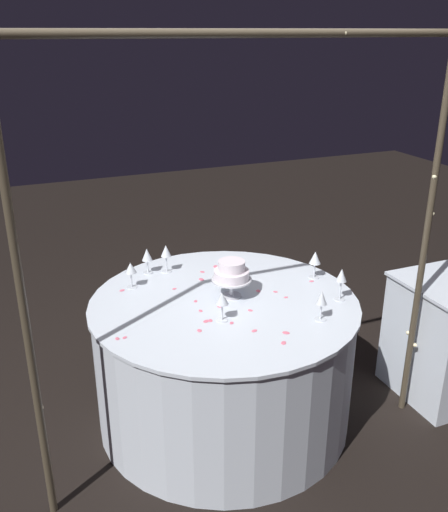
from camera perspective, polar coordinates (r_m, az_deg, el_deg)
The scene contains 34 objects.
ground_plane at distance 3.45m, azimuth -0.00°, elevation -15.87°, with size 12.00×12.00×0.00m, color black.
decorative_arch at distance 2.50m, azimuth 3.05°, elevation 5.32°, with size 2.10×0.06×2.13m.
main_table at distance 3.23m, azimuth -0.00°, elevation -10.57°, with size 1.47×1.47×0.76m.
side_table at distance 3.71m, azimuth 21.94°, elevation -7.76°, with size 0.59×0.59×0.75m.
tiered_cake at distance 3.03m, azimuth 0.78°, elevation -1.76°, with size 0.22×0.22×0.21m.
wine_glass_0 at distance 3.19m, azimuth -9.53°, elevation -1.32°, with size 0.07×0.07×0.15m.
wine_glass_1 at distance 3.06m, azimuth 11.93°, elevation -2.09°, with size 0.06×0.06×0.18m.
wine_glass_2 at distance 2.79m, azimuth -0.20°, elevation -4.49°, with size 0.07×0.07×0.16m.
wine_glass_3 at distance 3.36m, azimuth -5.96°, elevation 0.40°, with size 0.06×0.06×0.17m.
wine_glass_4 at distance 3.37m, azimuth -7.88°, elevation 0.05°, with size 0.06×0.06×0.16m.
wine_glass_5 at distance 2.84m, azimuth 9.96°, elevation -4.38°, with size 0.06×0.06×0.16m.
wine_glass_6 at distance 3.31m, azimuth 9.30°, elevation -0.26°, with size 0.07×0.07×0.17m.
rose_petal_0 at distance 2.82m, azimuth 0.79°, elevation -6.86°, with size 0.03×0.02×0.00m, color #EA6B84.
rose_petal_1 at distance 2.84m, azimuth -1.39°, elevation -6.62°, with size 0.03×0.02×0.00m, color #EA6B84.
rose_petal_2 at distance 2.73m, azimuth -10.86°, elevation -8.30°, with size 0.03×0.02×0.00m, color #EA6B84.
rose_petal_3 at distance 3.18m, azimuth -5.10°, elevation -3.36°, with size 0.03×0.02×0.00m, color #EA6B84.
rose_petal_4 at distance 2.94m, azimuth 2.70°, elevation -5.58°, with size 0.03×0.02×0.00m, color #EA6B84.
rose_petal_5 at distance 3.30m, azimuth 8.95°, elevation -2.56°, with size 0.03×0.02×0.00m, color #EA6B84.
rose_petal_6 at distance 2.66m, azimuth 6.12°, elevation -8.83°, with size 0.03×0.02×0.00m, color #EA6B84.
rose_petal_7 at distance 2.75m, azimuth 6.37°, elevation -7.81°, with size 0.04×0.03×0.00m, color #EA6B84.
rose_petal_8 at distance 2.75m, azimuth -2.53°, elevation -7.63°, with size 0.03×0.02×0.00m, color #EA6B84.
rose_petal_9 at distance 3.39m, azimuth -2.23°, elevation -1.63°, with size 0.03×0.02×0.00m, color #EA6B84.
rose_petal_10 at distance 3.09m, azimuth 6.36°, elevation -4.22°, with size 0.03×0.02×0.00m, color #EA6B84.
rose_petal_11 at distance 2.73m, azimuth -10.12°, elevation -8.21°, with size 0.03×0.02×0.00m, color #EA6B84.
rose_petal_12 at distance 2.83m, azimuth -1.83°, elevation -6.68°, with size 0.04×0.02×0.00m, color #EA6B84.
rose_petal_13 at distance 3.15m, azimuth 5.29°, elevation -3.66°, with size 0.03×0.02×0.00m, color #EA6B84.
rose_petal_14 at distance 2.75m, azimuth 3.13°, elevation -7.64°, with size 0.03×0.02×0.00m, color #EA6B84.
rose_petal_15 at distance 2.97m, azimuth -0.43°, elevation -5.20°, with size 0.03×0.02×0.00m, color #EA6B84.
rose_petal_16 at distance 3.03m, azimuth -2.92°, elevation -4.64°, with size 0.03×0.02×0.00m, color #EA6B84.
rose_petal_17 at distance 3.15m, azimuth 3.52°, elevation -3.59°, with size 0.03×0.02×0.00m, color #EA6B84.
rose_petal_18 at distance 2.93m, azimuth -2.41°, elevation -5.63°, with size 0.03×0.02×0.00m, color #EA6B84.
rose_petal_19 at distance 3.47m, azimuth -0.88°, elevation -1.07°, with size 0.04×0.03×0.00m, color #EA6B84.
rose_petal_20 at distance 3.20m, azimuth -10.38°, elevation -3.48°, with size 0.03×0.02×0.00m, color #EA6B84.
rose_petal_21 at distance 3.29m, azimuth -2.33°, elevation -2.41°, with size 0.04×0.03×0.00m, color #EA6B84.
Camera 1 is at (1.04, 2.51, 2.12)m, focal length 39.10 mm.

